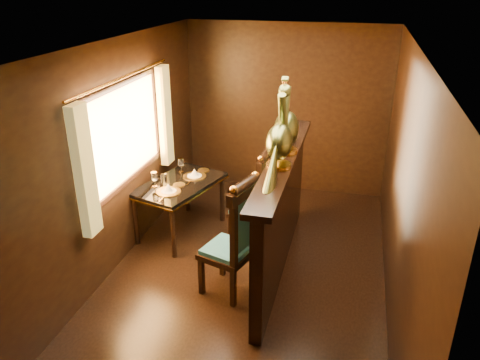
{
  "coord_description": "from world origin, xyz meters",
  "views": [
    {
      "loc": [
        1.0,
        -4.22,
        3.1
      ],
      "look_at": [
        -0.14,
        0.29,
        1.04
      ],
      "focal_mm": 35.0,
      "sensor_mm": 36.0,
      "label": 1
    }
  ],
  "objects_px": {
    "chair_right": "(258,196)",
    "peacock_right": "(287,114)",
    "peacock_left": "(280,126)",
    "chair_left": "(238,236)",
    "dining_table": "(180,187)"
  },
  "relations": [
    {
      "from": "chair_right",
      "to": "dining_table",
      "type": "bearing_deg",
      "value": -176.97
    },
    {
      "from": "chair_left",
      "to": "chair_right",
      "type": "height_order",
      "value": "chair_left"
    },
    {
      "from": "chair_right",
      "to": "peacock_right",
      "type": "height_order",
      "value": "peacock_right"
    },
    {
      "from": "peacock_right",
      "to": "peacock_left",
      "type": "bearing_deg",
      "value": -90.0
    },
    {
      "from": "dining_table",
      "to": "peacock_right",
      "type": "bearing_deg",
      "value": 1.9
    },
    {
      "from": "chair_left",
      "to": "peacock_left",
      "type": "height_order",
      "value": "peacock_left"
    },
    {
      "from": "chair_left",
      "to": "chair_right",
      "type": "bearing_deg",
      "value": 108.87
    },
    {
      "from": "chair_left",
      "to": "peacock_right",
      "type": "distance_m",
      "value": 1.34
    },
    {
      "from": "chair_left",
      "to": "peacock_right",
      "type": "relative_size",
      "value": 1.58
    },
    {
      "from": "peacock_left",
      "to": "peacock_right",
      "type": "relative_size",
      "value": 0.99
    },
    {
      "from": "dining_table",
      "to": "chair_right",
      "type": "bearing_deg",
      "value": 16.2
    },
    {
      "from": "chair_right",
      "to": "peacock_left",
      "type": "relative_size",
      "value": 1.47
    },
    {
      "from": "peacock_left",
      "to": "peacock_right",
      "type": "distance_m",
      "value": 0.43
    },
    {
      "from": "peacock_left",
      "to": "peacock_right",
      "type": "bearing_deg",
      "value": 90.0
    },
    {
      "from": "peacock_right",
      "to": "chair_left",
      "type": "bearing_deg",
      "value": -115.57
    }
  ]
}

